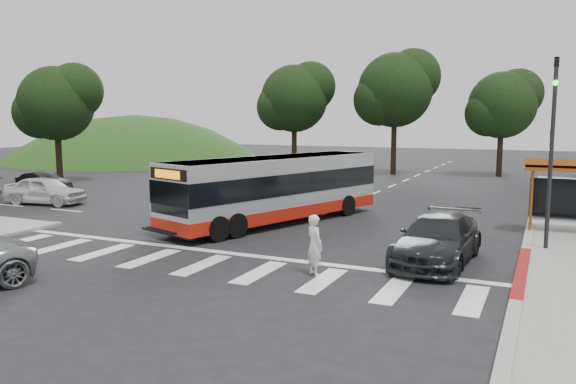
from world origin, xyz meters
The scene contains 16 objects.
ground centered at (0.00, 0.00, 0.00)m, with size 140.00×140.00×0.00m, color black.
curb_east centered at (9.00, 8.00, 0.07)m, with size 0.30×40.00×0.15m, color #9E9991.
curb_east_red centered at (9.00, -2.00, 0.08)m, with size 0.32×6.00×0.15m, color maroon.
hillside_nw centered at (-32.00, 30.00, 0.00)m, with size 44.00×44.00×10.00m, color #234215.
crosswalk_ladder centered at (0.00, -5.00, 0.01)m, with size 18.00×2.60×0.01m, color silver.
traffic_signal_ne_tall centered at (9.60, 1.49, 3.88)m, with size 0.18×0.37×6.50m.
traffic_signal_ne_short centered at (9.60, 8.49, 2.48)m, with size 0.18×0.37×4.00m.
tree_north_a centered at (-1.92, 26.07, 6.92)m, with size 6.60×6.15×10.17m.
tree_north_b centered at (6.07, 28.06, 5.66)m, with size 5.72×5.33×8.43m.
tree_north_c centered at (-9.92, 24.06, 6.29)m, with size 6.16×5.74×9.30m.
tree_west_a centered at (-21.93, 10.06, 5.66)m, with size 5.72×5.33×8.43m.
transit_bus centered at (-1.09, 2.43, 1.43)m, with size 2.40×11.09×2.87m, color #A9ABAD, non-canonical shape.
pedestrian centered at (3.56, -4.54, 0.88)m, with size 0.64×0.42×1.77m, color white.
dark_sedan centered at (6.52, -1.60, 0.75)m, with size 2.09×5.15×1.49m, color #222527.
west_car_white centered at (-14.55, 2.08, 0.74)m, with size 1.75×4.35×1.48m, color silver.
west_car_black centered at (-18.52, 5.50, 0.63)m, with size 1.34×3.83×1.26m, color black.
Camera 1 is at (9.54, -19.17, 4.46)m, focal length 35.00 mm.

